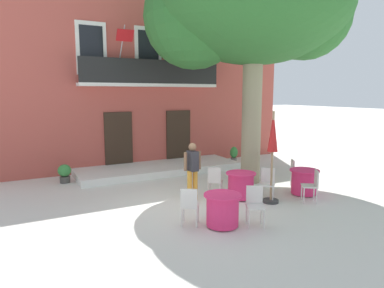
{
  "coord_description": "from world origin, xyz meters",
  "views": [
    {
      "loc": [
        -3.99,
        -7.98,
        3.02
      ],
      "look_at": [
        1.31,
        2.13,
        1.3
      ],
      "focal_mm": 31.5,
      "sensor_mm": 36.0,
      "label": 1
    }
  ],
  "objects_px": {
    "ground_planter_left": "(65,173)",
    "cafe_chair_front_0": "(296,171)",
    "cafe_umbrella": "(273,144)",
    "cafe_chair_front_1": "(312,184)",
    "pedestrian_near_entrance": "(192,168)",
    "plane_tree": "(251,8)",
    "cafe_table_near_tree": "(241,185)",
    "cafe_chair_middle_0": "(255,203)",
    "cafe_chair_near_tree_1": "(268,182)",
    "cafe_table_front": "(304,182)",
    "cafe_chair_near_tree_0": "(215,180)",
    "cafe_table_middle": "(222,210)",
    "cafe_chair_middle_1": "(189,204)",
    "ground_planter_right": "(234,154)"
  },
  "relations": [
    {
      "from": "cafe_table_near_tree",
      "to": "cafe_chair_near_tree_0",
      "type": "bearing_deg",
      "value": 145.51
    },
    {
      "from": "cafe_table_middle",
      "to": "pedestrian_near_entrance",
      "type": "distance_m",
      "value": 2.12
    },
    {
      "from": "cafe_chair_middle_0",
      "to": "cafe_chair_middle_1",
      "type": "relative_size",
      "value": 1.0
    },
    {
      "from": "cafe_chair_near_tree_1",
      "to": "cafe_chair_middle_0",
      "type": "height_order",
      "value": "same"
    },
    {
      "from": "cafe_chair_front_1",
      "to": "plane_tree",
      "type": "bearing_deg",
      "value": 95.44
    },
    {
      "from": "cafe_table_middle",
      "to": "cafe_chair_middle_0",
      "type": "bearing_deg",
      "value": -22.53
    },
    {
      "from": "cafe_chair_near_tree_1",
      "to": "cafe_table_middle",
      "type": "bearing_deg",
      "value": -154.54
    },
    {
      "from": "plane_tree",
      "to": "cafe_umbrella",
      "type": "height_order",
      "value": "plane_tree"
    },
    {
      "from": "cafe_chair_near_tree_0",
      "to": "cafe_table_front",
      "type": "distance_m",
      "value": 2.72
    },
    {
      "from": "cafe_chair_near_tree_1",
      "to": "cafe_umbrella",
      "type": "bearing_deg",
      "value": -106.59
    },
    {
      "from": "cafe_chair_near_tree_0",
      "to": "cafe_chair_middle_0",
      "type": "height_order",
      "value": "same"
    },
    {
      "from": "cafe_chair_middle_0",
      "to": "cafe_chair_near_tree_1",
      "type": "bearing_deg",
      "value": 41.69
    },
    {
      "from": "cafe_umbrella",
      "to": "pedestrian_near_entrance",
      "type": "relative_size",
      "value": 1.55
    },
    {
      "from": "cafe_chair_near_tree_0",
      "to": "cafe_chair_near_tree_1",
      "type": "height_order",
      "value": "same"
    },
    {
      "from": "cafe_chair_middle_1",
      "to": "cafe_chair_front_0",
      "type": "distance_m",
      "value": 4.67
    },
    {
      "from": "pedestrian_near_entrance",
      "to": "ground_planter_left",
      "type": "bearing_deg",
      "value": 129.1
    },
    {
      "from": "cafe_chair_middle_0",
      "to": "plane_tree",
      "type": "bearing_deg",
      "value": 55.82
    },
    {
      "from": "cafe_table_middle",
      "to": "cafe_chair_middle_0",
      "type": "relative_size",
      "value": 0.95
    },
    {
      "from": "cafe_table_near_tree",
      "to": "cafe_chair_front_0",
      "type": "distance_m",
      "value": 2.24
    },
    {
      "from": "cafe_chair_near_tree_1",
      "to": "cafe_chair_middle_1",
      "type": "height_order",
      "value": "same"
    },
    {
      "from": "cafe_umbrella",
      "to": "ground_planter_left",
      "type": "relative_size",
      "value": 4.03
    },
    {
      "from": "cafe_table_middle",
      "to": "cafe_chair_middle_0",
      "type": "distance_m",
      "value": 0.77
    },
    {
      "from": "cafe_table_front",
      "to": "cafe_chair_front_1",
      "type": "distance_m",
      "value": 0.77
    },
    {
      "from": "cafe_chair_middle_0",
      "to": "cafe_table_front",
      "type": "xyz_separation_m",
      "value": [
        2.82,
        1.23,
        -0.14
      ]
    },
    {
      "from": "cafe_chair_near_tree_0",
      "to": "cafe_chair_front_1",
      "type": "bearing_deg",
      "value": -37.57
    },
    {
      "from": "cafe_chair_near_tree_1",
      "to": "cafe_chair_middle_1",
      "type": "relative_size",
      "value": 1.0
    },
    {
      "from": "cafe_chair_middle_1",
      "to": "pedestrian_near_entrance",
      "type": "xyz_separation_m",
      "value": [
        0.96,
        1.67,
        0.4
      ]
    },
    {
      "from": "cafe_chair_near_tree_1",
      "to": "cafe_chair_middle_0",
      "type": "bearing_deg",
      "value": -138.31
    },
    {
      "from": "cafe_chair_front_0",
      "to": "cafe_chair_front_1",
      "type": "height_order",
      "value": "same"
    },
    {
      "from": "cafe_chair_front_1",
      "to": "pedestrian_near_entrance",
      "type": "distance_m",
      "value": 3.37
    },
    {
      "from": "cafe_chair_near_tree_1",
      "to": "pedestrian_near_entrance",
      "type": "bearing_deg",
      "value": 152.54
    },
    {
      "from": "cafe_table_near_tree",
      "to": "cafe_umbrella",
      "type": "bearing_deg",
      "value": -53.84
    },
    {
      "from": "cafe_table_near_tree",
      "to": "ground_planter_left",
      "type": "relative_size",
      "value": 1.36
    },
    {
      "from": "cafe_chair_front_0",
      "to": "pedestrian_near_entrance",
      "type": "height_order",
      "value": "pedestrian_near_entrance"
    },
    {
      "from": "cafe_table_near_tree",
      "to": "cafe_chair_middle_1",
      "type": "bearing_deg",
      "value": -152.95
    },
    {
      "from": "plane_tree",
      "to": "pedestrian_near_entrance",
      "type": "bearing_deg",
      "value": -160.69
    },
    {
      "from": "cafe_chair_near_tree_1",
      "to": "ground_planter_left",
      "type": "relative_size",
      "value": 1.44
    },
    {
      "from": "cafe_chair_middle_0",
      "to": "ground_planter_left",
      "type": "distance_m",
      "value": 6.89
    },
    {
      "from": "cafe_table_near_tree",
      "to": "cafe_chair_middle_0",
      "type": "bearing_deg",
      "value": -116.74
    },
    {
      "from": "cafe_table_near_tree",
      "to": "cafe_chair_near_tree_1",
      "type": "height_order",
      "value": "cafe_chair_near_tree_1"
    },
    {
      "from": "plane_tree",
      "to": "cafe_chair_front_0",
      "type": "height_order",
      "value": "plane_tree"
    },
    {
      "from": "cafe_chair_middle_1",
      "to": "ground_planter_left",
      "type": "bearing_deg",
      "value": 110.79
    },
    {
      "from": "cafe_chair_near_tree_1",
      "to": "cafe_table_front",
      "type": "xyz_separation_m",
      "value": [
        1.32,
        -0.1,
        -0.14
      ]
    },
    {
      "from": "pedestrian_near_entrance",
      "to": "cafe_chair_front_1",
      "type": "bearing_deg",
      "value": -31.5
    },
    {
      "from": "plane_tree",
      "to": "ground_planter_left",
      "type": "xyz_separation_m",
      "value": [
        -5.58,
        2.76,
        -5.37
      ]
    },
    {
      "from": "plane_tree",
      "to": "cafe_chair_near_tree_0",
      "type": "height_order",
      "value": "plane_tree"
    },
    {
      "from": "ground_planter_left",
      "to": "cafe_chair_middle_1",
      "type": "bearing_deg",
      "value": -69.21
    },
    {
      "from": "cafe_chair_front_0",
      "to": "ground_planter_left",
      "type": "distance_m",
      "value": 7.7
    },
    {
      "from": "ground_planter_left",
      "to": "cafe_chair_front_0",
      "type": "bearing_deg",
      "value": -32.02
    },
    {
      "from": "cafe_umbrella",
      "to": "ground_planter_right",
      "type": "bearing_deg",
      "value": 66.36
    }
  ]
}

